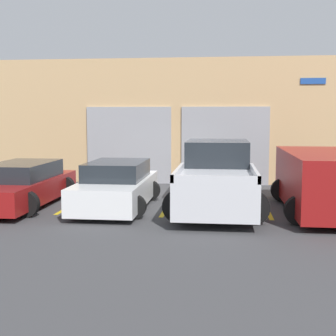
{
  "coord_description": "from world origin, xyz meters",
  "views": [
    {
      "loc": [
        1.54,
        -14.76,
        2.58
      ],
      "look_at": [
        0.0,
        -1.51,
        1.1
      ],
      "focal_mm": 50.0,
      "sensor_mm": 36.0,
      "label": 1
    }
  ],
  "objects_px": {
    "sedan_white": "(117,186)",
    "sedan_side": "(22,185)",
    "van_right": "(322,180)",
    "pickup_truck": "(217,178)"
  },
  "relations": [
    {
      "from": "sedan_white",
      "to": "sedan_side",
      "type": "distance_m",
      "value": 2.8
    },
    {
      "from": "van_right",
      "to": "pickup_truck",
      "type": "bearing_deg",
      "value": 173.26
    },
    {
      "from": "pickup_truck",
      "to": "sedan_white",
      "type": "xyz_separation_m",
      "value": [
        -2.8,
        -0.31,
        -0.24
      ]
    },
    {
      "from": "sedan_white",
      "to": "van_right",
      "type": "xyz_separation_m",
      "value": [
        5.6,
        -0.02,
        0.27
      ]
    },
    {
      "from": "sedan_side",
      "to": "van_right",
      "type": "distance_m",
      "value": 8.4
    },
    {
      "from": "sedan_side",
      "to": "van_right",
      "type": "xyz_separation_m",
      "value": [
        8.39,
        -0.02,
        0.29
      ]
    },
    {
      "from": "sedan_white",
      "to": "van_right",
      "type": "relative_size",
      "value": 0.86
    },
    {
      "from": "sedan_white",
      "to": "van_right",
      "type": "bearing_deg",
      "value": -0.21
    },
    {
      "from": "pickup_truck",
      "to": "sedan_side",
      "type": "distance_m",
      "value": 5.61
    },
    {
      "from": "pickup_truck",
      "to": "sedan_side",
      "type": "relative_size",
      "value": 1.11
    }
  ]
}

